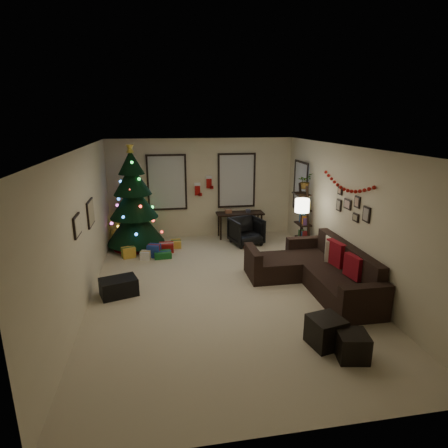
{
  "coord_description": "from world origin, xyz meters",
  "views": [
    {
      "loc": [
        -1.14,
        -6.5,
        3.21
      ],
      "look_at": [
        0.1,
        0.6,
        1.15
      ],
      "focal_mm": 29.83,
      "sensor_mm": 36.0,
      "label": 1
    }
  ],
  "objects_px": {
    "desk": "(240,215)",
    "christmas_tree": "(134,205)",
    "sofa": "(317,272)",
    "desk_chair": "(246,231)",
    "bookshelf": "(304,219)"
  },
  "relations": [
    {
      "from": "desk",
      "to": "christmas_tree",
      "type": "bearing_deg",
      "value": -172.14
    },
    {
      "from": "christmas_tree",
      "to": "sofa",
      "type": "relative_size",
      "value": 0.99
    },
    {
      "from": "sofa",
      "to": "desk_chair",
      "type": "xyz_separation_m",
      "value": [
        -0.81,
        2.69,
        0.07
      ]
    },
    {
      "from": "desk",
      "to": "bookshelf",
      "type": "relative_size",
      "value": 0.77
    },
    {
      "from": "christmas_tree",
      "to": "sofa",
      "type": "distance_m",
      "value": 4.77
    },
    {
      "from": "christmas_tree",
      "to": "bookshelf",
      "type": "xyz_separation_m",
      "value": [
        4.11,
        -1.0,
        -0.3
      ]
    },
    {
      "from": "sofa",
      "to": "bookshelf",
      "type": "height_order",
      "value": "bookshelf"
    },
    {
      "from": "sofa",
      "to": "desk_chair",
      "type": "height_order",
      "value": "sofa"
    },
    {
      "from": "christmas_tree",
      "to": "bookshelf",
      "type": "height_order",
      "value": "christmas_tree"
    },
    {
      "from": "sofa",
      "to": "bookshelf",
      "type": "relative_size",
      "value": 1.62
    },
    {
      "from": "bookshelf",
      "to": "christmas_tree",
      "type": "bearing_deg",
      "value": 166.25
    },
    {
      "from": "desk",
      "to": "desk_chair",
      "type": "height_order",
      "value": "desk_chair"
    },
    {
      "from": "desk_chair",
      "to": "bookshelf",
      "type": "height_order",
      "value": "bookshelf"
    },
    {
      "from": "sofa",
      "to": "desk",
      "type": "relative_size",
      "value": 2.11
    },
    {
      "from": "christmas_tree",
      "to": "desk",
      "type": "height_order",
      "value": "christmas_tree"
    }
  ]
}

